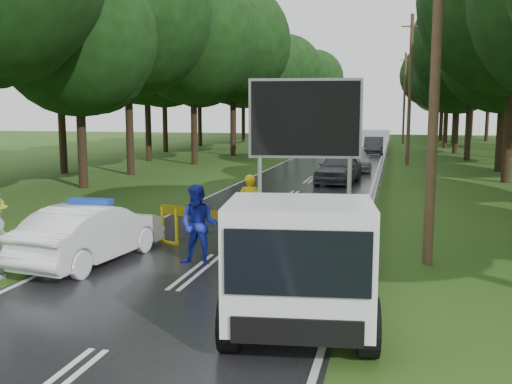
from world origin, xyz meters
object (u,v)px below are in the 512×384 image
(civilian, at_px, (199,225))
(queue_car_second, at_px, (355,160))
(barrier, at_px, (198,219))
(police_sedan, at_px, (92,234))
(queue_car_fourth, at_px, (374,145))
(queue_car_third, at_px, (344,151))
(officer, at_px, (250,205))
(work_truck, at_px, (302,255))
(queue_car_first, at_px, (339,168))

(civilian, relative_size, queue_car_second, 0.42)
(barrier, xyz_separation_m, civilian, (0.51, -1.39, 0.13))
(barrier, height_order, queue_car_second, queue_car_second)
(barrier, bearing_deg, police_sedan, -117.28)
(civilian, relative_size, queue_car_fourth, 0.43)
(civilian, bearing_deg, queue_car_third, 88.77)
(officer, height_order, queue_car_fourth, officer)
(queue_car_third, bearing_deg, queue_car_fourth, 73.87)
(barrier, xyz_separation_m, officer, (0.91, 2.01, 0.07))
(barrier, bearing_deg, queue_car_fourth, 105.65)
(police_sedan, distance_m, work_truck, 6.11)
(police_sedan, relative_size, barrier, 1.78)
(police_sedan, bearing_deg, queue_car_fourth, -90.79)
(barrier, bearing_deg, queue_car_third, 107.86)
(police_sedan, xyz_separation_m, queue_car_first, (4.35, 16.93, 0.04))
(civilian, bearing_deg, officer, 84.06)
(work_truck, bearing_deg, queue_car_fourth, 82.79)
(police_sedan, xyz_separation_m, queue_car_second, (4.71, 23.50, -0.06))
(police_sedan, xyz_separation_m, queue_car_fourth, (5.35, 37.38, 0.02))
(queue_car_fourth, bearing_deg, work_truck, -90.86)
(work_truck, relative_size, queue_car_fourth, 1.24)
(officer, height_order, queue_car_third, officer)
(work_truck, distance_m, barrier, 5.60)
(queue_car_third, bearing_deg, civilian, -95.16)
(work_truck, xyz_separation_m, officer, (-2.58, 6.39, -0.24))
(barrier, distance_m, civilian, 1.49)
(officer, bearing_deg, barrier, 60.44)
(work_truck, relative_size, queue_car_first, 1.25)
(queue_car_second, bearing_deg, civilian, -101.85)
(work_truck, height_order, barrier, work_truck)
(queue_car_first, bearing_deg, work_truck, -79.03)
(work_truck, xyz_separation_m, queue_car_second, (-0.84, 26.03, -0.49))
(officer, bearing_deg, queue_car_third, -96.63)
(barrier, distance_m, queue_car_first, 15.25)
(officer, distance_m, civilian, 3.43)
(queue_car_first, relative_size, queue_car_second, 0.98)
(officer, xyz_separation_m, civilian, (-0.40, -3.41, 0.05))
(queue_car_second, bearing_deg, queue_car_fourth, 80.81)
(police_sedan, distance_m, officer, 4.88)
(work_truck, relative_size, officer, 3.04)
(work_truck, bearing_deg, civilian, 127.38)
(civilian, height_order, queue_car_first, civilian)
(police_sedan, relative_size, work_truck, 0.81)
(queue_car_second, relative_size, queue_car_fourth, 1.02)
(police_sedan, xyz_separation_m, civilian, (2.58, 0.46, 0.25))
(queue_car_third, distance_m, queue_car_fourth, 8.08)
(officer, bearing_deg, police_sedan, 47.05)
(work_truck, bearing_deg, queue_car_third, 86.08)
(queue_car_third, bearing_deg, queue_car_second, -82.27)
(barrier, relative_size, civilian, 1.31)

